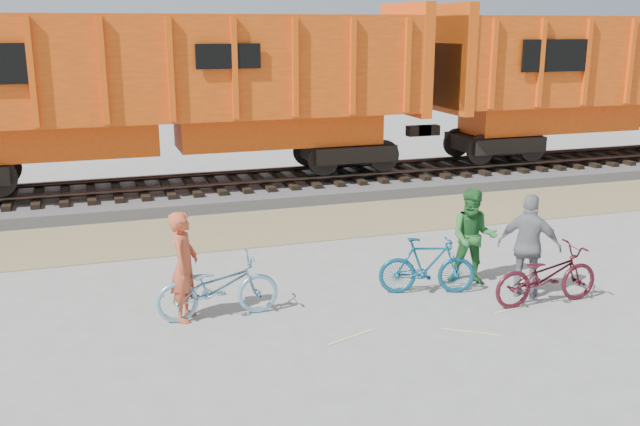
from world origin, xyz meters
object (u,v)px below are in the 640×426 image
Objects in this scene: bicycle_blue at (218,287)px; person_man at (473,237)px; hopper_car_center at (164,87)px; bicycle_maroon at (546,275)px; hopper_car_right at (633,75)px; person_woman at (529,246)px; bicycle_teal at (427,266)px; person_solo at (184,266)px.

bicycle_blue is 4.68m from person_man.
hopper_car_center is 11.13m from bicycle_maroon.
hopper_car_right is 7.70× the size of person_woman.
bicycle_maroon is at bearing 146.28° from person_woman.
bicycle_teal is 0.93× the size of person_woman.
bicycle_maroon is (1.68, -1.07, -0.00)m from bicycle_teal.
person_man is (-0.68, 1.27, 0.37)m from bicycle_maroon.
bicycle_maroon is 1.09× the size of person_solo.
bicycle_maroon is at bearing -102.20° from bicycle_blue.
person_solo is (-15.74, -8.30, -2.12)m from hopper_car_right.
hopper_car_center is 10.65m from person_woman.
bicycle_teal is (3.43, -8.50, -2.50)m from hopper_car_center.
person_solo is (-0.74, -8.30, -2.12)m from hopper_car_center.
bicycle_blue is at bearing -91.64° from hopper_car_center.
person_solo is 5.17m from person_man.
person_solo reaches higher than bicycle_teal.
hopper_car_right is at bearing -95.23° from person_woman.
hopper_car_center is 7.96× the size of person_man.
hopper_car_center is 1.00× the size of hopper_car_right.
hopper_car_center is 7.89× the size of person_solo.
bicycle_teal is 1.76m from person_woman.
bicycle_blue reaches higher than bicycle_teal.
hopper_car_center is 7.70× the size of person_woman.
bicycle_teal is at bearing -68.04° from hopper_car_center.
person_woman reaches higher than person_solo.
bicycle_maroon is 5.99m from person_solo.
hopper_car_right is 8.27× the size of bicycle_teal.
bicycle_teal is at bearing -140.21° from person_man.
bicycle_blue is 1.17× the size of bicycle_teal.
person_solo is at bearing -151.49° from person_man.
person_man is (-10.57, -8.30, -2.13)m from hopper_car_right.
hopper_car_right is 7.89× the size of person_solo.
hopper_car_right is at bearing 66.59° from person_man.
person_woman is (5.24, -0.77, 0.39)m from bicycle_blue.
person_man is at bearing -68.58° from person_solo.
hopper_car_right reaches higher than person_man.
hopper_car_right is at bearing -45.74° from bicycle_maroon.
hopper_car_right is 13.99m from bicycle_maroon.
bicycle_maroon is at bearing -61.93° from hopper_car_center.
person_woman is at bearing -98.20° from bicycle_blue.
person_man reaches higher than bicycle_blue.
person_solo is 1.01× the size of person_man.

